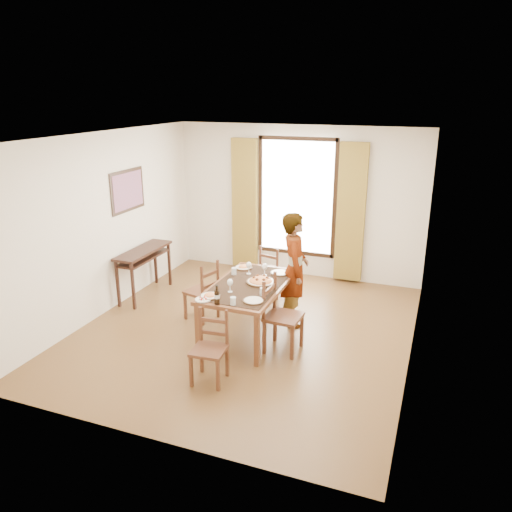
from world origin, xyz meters
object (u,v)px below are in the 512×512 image
(console_table, at_px, (144,256))
(pasta_platter, at_px, (261,279))
(man, at_px, (294,269))
(dining_table, at_px, (249,289))

(console_table, distance_m, pasta_platter, 2.34)
(console_table, relative_size, man, 0.72)
(dining_table, xyz_separation_m, man, (0.47, 0.58, 0.14))
(dining_table, height_order, pasta_platter, pasta_platter)
(dining_table, xyz_separation_m, pasta_platter, (0.13, 0.10, 0.12))
(pasta_platter, bearing_deg, console_table, 165.14)
(console_table, height_order, pasta_platter, pasta_platter)
(dining_table, bearing_deg, pasta_platter, 36.53)
(console_table, distance_m, dining_table, 2.23)
(dining_table, relative_size, pasta_platter, 4.08)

